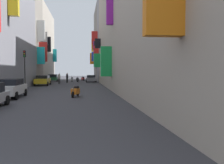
% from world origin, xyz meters
% --- Properties ---
extents(ground_plane, '(140.00, 140.00, 0.00)m').
position_xyz_m(ground_plane, '(0.00, 30.00, 0.00)').
color(ground_plane, '#38383D').
extents(building_left_mid_a, '(7.27, 6.83, 20.73)m').
position_xyz_m(building_left_mid_a, '(-7.97, 38.58, 10.33)').
color(building_left_mid_a, gray).
rests_on(building_left_mid_a, ground).
extents(building_left_mid_b, '(6.86, 17.99, 15.07)m').
position_xyz_m(building_left_mid_b, '(-7.99, 51.00, 7.53)').
color(building_left_mid_b, '#B2A899').
rests_on(building_left_mid_b, ground).
extents(building_right_near, '(7.20, 25.53, 12.93)m').
position_xyz_m(building_right_near, '(7.99, 12.77, 6.46)').
color(building_right_near, '#9E9384').
rests_on(building_right_near, ground).
extents(building_right_mid_a, '(7.32, 15.83, 16.08)m').
position_xyz_m(building_right_mid_a, '(7.99, 33.45, 8.04)').
color(building_right_mid_a, '#9E9384').
rests_on(building_right_mid_a, ground).
extents(building_right_mid_b, '(7.17, 6.00, 19.36)m').
position_xyz_m(building_right_mid_b, '(7.98, 44.35, 9.67)').
color(building_right_mid_b, gray).
rests_on(building_right_mid_b, ground).
extents(building_right_far, '(7.08, 12.24, 16.43)m').
position_xyz_m(building_right_far, '(7.99, 53.89, 8.21)').
color(building_right_far, slate).
rests_on(building_right_far, ground).
extents(parked_car_green, '(2.03, 4.36, 1.44)m').
position_xyz_m(parked_car_green, '(-3.86, 46.95, 0.76)').
color(parked_car_green, '#236638').
rests_on(parked_car_green, ground).
extents(parked_car_yellow, '(1.96, 4.49, 1.46)m').
position_xyz_m(parked_car_yellow, '(-3.79, 33.77, 0.78)').
color(parked_car_yellow, gold).
rests_on(parked_car_yellow, ground).
extents(parked_car_white, '(1.95, 4.39, 1.48)m').
position_xyz_m(parked_car_white, '(-3.78, 17.49, 0.78)').
color(parked_car_white, white).
rests_on(parked_car_white, ground).
extents(parked_car_grey, '(1.89, 4.30, 1.33)m').
position_xyz_m(parked_car_grey, '(3.60, 43.43, 0.71)').
color(parked_car_grey, slate).
rests_on(parked_car_grey, ground).
extents(scooter_red, '(0.73, 1.94, 1.13)m').
position_xyz_m(scooter_red, '(2.09, 49.43, 0.46)').
color(scooter_red, red).
rests_on(scooter_red, ground).
extents(scooter_black, '(0.56, 1.89, 1.13)m').
position_xyz_m(scooter_black, '(1.07, 43.47, 0.46)').
color(scooter_black, black).
rests_on(scooter_black, ground).
extents(scooter_orange, '(0.72, 1.91, 1.13)m').
position_xyz_m(scooter_orange, '(1.38, 17.43, 0.46)').
color(scooter_orange, orange).
rests_on(scooter_orange, ground).
extents(scooter_white, '(0.52, 1.80, 1.13)m').
position_xyz_m(scooter_white, '(-0.06, 45.22, 0.46)').
color(scooter_white, silver).
rests_on(scooter_white, ground).
extents(pedestrian_crossing, '(0.40, 0.40, 1.69)m').
position_xyz_m(pedestrian_crossing, '(-1.79, 37.65, 0.84)').
color(pedestrian_crossing, '#3F3F3F').
rests_on(pedestrian_crossing, ground).
extents(pedestrian_near_left, '(0.43, 0.43, 1.73)m').
position_xyz_m(pedestrian_near_left, '(-0.74, 41.39, 0.86)').
color(pedestrian_near_left, black).
rests_on(pedestrian_near_left, ground).
extents(traffic_light_near_corner, '(0.26, 0.34, 4.44)m').
position_xyz_m(traffic_light_near_corner, '(-4.58, 26.16, 3.01)').
color(traffic_light_near_corner, '#2D2D2D').
rests_on(traffic_light_near_corner, ground).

